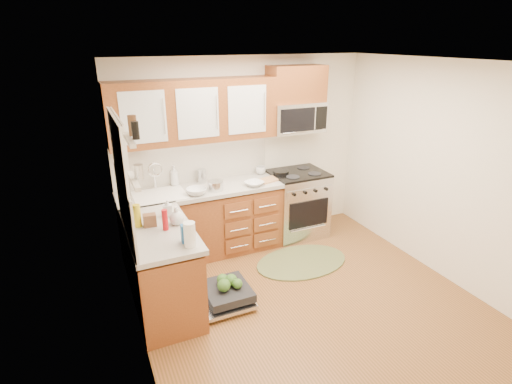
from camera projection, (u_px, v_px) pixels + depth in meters
name	position (u px, v px, depth m)	size (l,w,h in m)	color
floor	(306.00, 299.00, 4.42)	(3.50, 3.50, 0.00)	brown
ceiling	(319.00, 62.00, 3.52)	(3.50, 3.50, 0.00)	white
wall_back	(244.00, 151.00, 5.46)	(3.50, 0.04, 2.50)	white
wall_front	(460.00, 287.00, 2.48)	(3.50, 0.04, 2.50)	white
wall_left	(131.00, 225.00, 3.30)	(0.04, 3.50, 2.50)	white
wall_right	(441.00, 171.00, 4.64)	(0.04, 3.50, 2.50)	white
base_cabinet_back	(203.00, 224.00, 5.23)	(2.05, 0.60, 0.85)	#633016
base_cabinet_left	(162.00, 271.00, 4.16)	(0.60, 1.25, 0.85)	#633016
countertop_back	(201.00, 190.00, 5.05)	(2.07, 0.64, 0.05)	#B1ADA2
countertop_left	(159.00, 230.00, 3.99)	(0.64, 1.27, 0.05)	#B1ADA2
backsplash_back	(193.00, 161.00, 5.18)	(2.05, 0.02, 0.57)	beige
backsplash_left	(125.00, 207.00, 3.77)	(0.02, 1.25, 0.57)	beige
upper_cabinets	(194.00, 111.00, 4.81)	(2.05, 0.35, 0.75)	#633016
cabinet_over_mw	(296.00, 84.00, 5.25)	(0.76, 0.35, 0.47)	#633016
range	(297.00, 204.00, 5.73)	(0.76, 0.64, 0.95)	silver
microwave	(296.00, 117.00, 5.39)	(0.76, 0.38, 0.40)	silver
sink	(161.00, 205.00, 4.86)	(0.62, 0.50, 0.26)	white
dishwasher	(224.00, 295.00, 4.31)	(0.70, 0.60, 0.20)	silver
window	(121.00, 173.00, 3.62)	(0.03, 1.05, 1.05)	white
window_blind	(119.00, 137.00, 3.52)	(0.02, 0.96, 0.40)	white
shelf_upper	(129.00, 140.00, 2.73)	(0.04, 0.40, 0.03)	white
shelf_lower	(134.00, 181.00, 2.84)	(0.04, 0.40, 0.03)	white
rug	(302.00, 262.00, 5.13)	(1.22, 0.79, 0.02)	#5D6439
skillet	(281.00, 172.00, 5.49)	(0.22, 0.22, 0.04)	black
stock_pot	(216.00, 186.00, 4.96)	(0.20, 0.20, 0.12)	silver
cutting_board	(268.00, 180.00, 5.30)	(0.29, 0.19, 0.02)	tan
canister	(202.00, 176.00, 5.21)	(0.11, 0.11, 0.18)	silver
paper_towel_roll	(190.00, 234.00, 3.60)	(0.11, 0.11, 0.23)	white
mustard_bottle	(137.00, 216.00, 3.98)	(0.07, 0.07, 0.23)	yellow
red_bottle	(165.00, 220.00, 3.91)	(0.06, 0.06, 0.21)	#B10E13
wooden_box	(150.00, 220.00, 4.01)	(0.13, 0.09, 0.13)	brown
blue_carton	(187.00, 233.00, 3.69)	(0.11, 0.07, 0.18)	#2566AF
bowl_a	(254.00, 184.00, 5.11)	(0.23, 0.23, 0.06)	#999999
bowl_b	(196.00, 191.00, 4.83)	(0.25, 0.25, 0.08)	#999999
cup	(261.00, 170.00, 5.54)	(0.14, 0.14, 0.11)	#999999
soap_bottle_a	(174.00, 175.00, 5.09)	(0.10, 0.10, 0.27)	#999999
soap_bottle_b	(168.00, 208.00, 4.21)	(0.09, 0.09, 0.20)	#999999
soap_bottle_c	(176.00, 216.00, 4.04)	(0.15, 0.15, 0.19)	#999999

